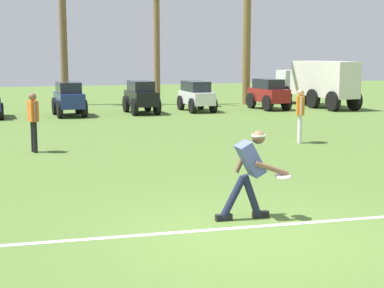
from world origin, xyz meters
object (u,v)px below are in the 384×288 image
(parked_car_slot_f, at_px, (268,93))
(palm_tree_right_of_centre, at_px, (247,25))
(frisbee_in_flight, at_px, (283,176))
(palm_tree_far_left, at_px, (63,19))
(teammate_near_sideline, at_px, (300,111))
(box_truck, at_px, (317,81))
(parked_car_slot_d, at_px, (141,96))
(parked_car_slot_e, at_px, (196,95))
(palm_tree_left_of_centre, at_px, (157,30))
(teammate_midfield, at_px, (33,117))
(frisbee_thrower, at_px, (250,169))
(parked_car_slot_c, at_px, (69,98))

(parked_car_slot_f, xyz_separation_m, palm_tree_right_of_centre, (0.12, 2.83, 3.25))
(frisbee_in_flight, distance_m, palm_tree_far_left, 22.28)
(teammate_near_sideline, distance_m, box_truck, 12.05)
(parked_car_slot_d, height_order, parked_car_slot_e, parked_car_slot_d)
(parked_car_slot_e, xyz_separation_m, box_truck, (6.28, 0.23, 0.51))
(parked_car_slot_e, xyz_separation_m, palm_tree_left_of_centre, (-0.77, 3.84, 2.98))
(parked_car_slot_f, xyz_separation_m, box_truck, (2.82, 0.45, 0.49))
(palm_tree_right_of_centre, bearing_deg, teammate_near_sideline, -106.98)
(palm_tree_left_of_centre, distance_m, palm_tree_right_of_centre, 4.53)
(box_truck, height_order, palm_tree_far_left, palm_tree_far_left)
(parked_car_slot_d, xyz_separation_m, parked_car_slot_e, (2.58, 0.18, -0.02))
(frisbee_in_flight, xyz_separation_m, teammate_near_sideline, (4.15, 6.98, 0.25))
(teammate_midfield, xyz_separation_m, palm_tree_far_left, (2.45, 14.24, 3.28))
(parked_car_slot_d, height_order, palm_tree_far_left, palm_tree_far_left)
(box_truck, bearing_deg, frisbee_thrower, -123.39)
(parked_car_slot_c, relative_size, palm_tree_left_of_centre, 0.40)
(frisbee_in_flight, relative_size, palm_tree_right_of_centre, 0.04)
(palm_tree_far_left, bearing_deg, teammate_midfield, -99.74)
(parked_car_slot_e, distance_m, palm_tree_far_left, 8.08)
(palm_tree_far_left, bearing_deg, frisbee_in_flight, -87.91)
(parked_car_slot_e, bearing_deg, teammate_midfield, -129.90)
(parked_car_slot_c, relative_size, palm_tree_right_of_centre, 0.33)
(parked_car_slot_c, relative_size, parked_car_slot_d, 1.01)
(teammate_midfield, bearing_deg, frisbee_thrower, -69.71)
(teammate_near_sideline, distance_m, parked_car_slot_e, 9.90)
(frisbee_thrower, distance_m, parked_car_slot_f, 18.43)
(teammate_midfield, distance_m, parked_car_slot_f, 14.24)
(parked_car_slot_e, xyz_separation_m, parked_car_slot_f, (3.46, -0.22, 0.02))
(frisbee_thrower, relative_size, palm_tree_far_left, 0.19)
(parked_car_slot_c, height_order, palm_tree_left_of_centre, palm_tree_left_of_centre)
(box_truck, bearing_deg, parked_car_slot_e, -177.90)
(frisbee_thrower, bearing_deg, parked_car_slot_d, 82.15)
(frisbee_in_flight, xyz_separation_m, parked_car_slot_f, (7.85, 16.66, 0.05))
(frisbee_in_flight, distance_m, parked_car_slot_f, 18.42)
(box_truck, height_order, palm_tree_left_of_centre, palm_tree_left_of_centre)
(frisbee_in_flight, bearing_deg, parked_car_slot_f, 64.77)
(parked_car_slot_e, relative_size, palm_tree_far_left, 0.33)
(parked_car_slot_e, bearing_deg, frisbee_thrower, -106.24)
(parked_car_slot_e, height_order, box_truck, box_truck)
(teammate_midfield, relative_size, parked_car_slot_c, 0.66)
(teammate_near_sideline, bearing_deg, parked_car_slot_c, 119.25)
(palm_tree_left_of_centre, relative_size, palm_tree_right_of_centre, 0.83)
(frisbee_thrower, height_order, parked_car_slot_f, parked_car_slot_f)
(parked_car_slot_d, distance_m, parked_car_slot_f, 6.04)
(box_truck, xyz_separation_m, palm_tree_right_of_centre, (-2.70, 2.38, 2.76))
(parked_car_slot_f, relative_size, palm_tree_left_of_centre, 0.40)
(frisbee_thrower, xyz_separation_m, palm_tree_left_of_centre, (4.08, 20.50, 2.91))
(teammate_midfield, height_order, parked_car_slot_e, teammate_midfield)
(parked_car_slot_f, xyz_separation_m, palm_tree_left_of_centre, (-4.23, 4.06, 2.96))
(parked_car_slot_e, height_order, palm_tree_right_of_centre, palm_tree_right_of_centre)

